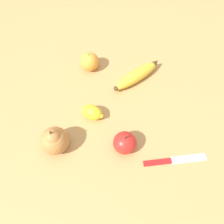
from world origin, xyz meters
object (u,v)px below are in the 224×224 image
(pear, at_px, (55,140))
(paring_knife, at_px, (173,160))
(banana, at_px, (137,75))
(orange, at_px, (90,62))
(apple, at_px, (125,143))
(lemon, at_px, (92,112))

(pear, distance_m, paring_knife, 0.35)
(banana, xyz_separation_m, paring_knife, (-0.31, -0.07, -0.02))
(banana, relative_size, orange, 2.75)
(banana, bearing_deg, pear, -171.97)
(orange, height_order, apple, apple)
(banana, xyz_separation_m, apple, (-0.26, 0.07, 0.01))
(pear, bearing_deg, lemon, -46.70)
(paring_knife, bearing_deg, apple, -113.93)
(orange, bearing_deg, paring_knife, -147.67)
(lemon, xyz_separation_m, paring_knife, (-0.17, -0.23, -0.02))
(banana, height_order, apple, apple)
(pear, bearing_deg, paring_knife, -100.74)
(banana, height_order, paring_knife, banana)
(lemon, bearing_deg, banana, -47.54)
(orange, relative_size, pear, 0.67)
(lemon, distance_m, paring_knife, 0.29)
(pear, relative_size, apple, 1.35)
(apple, xyz_separation_m, paring_knife, (-0.05, -0.14, -0.03))
(apple, relative_size, lemon, 0.90)
(banana, distance_m, paring_knife, 0.32)
(pear, bearing_deg, banana, -47.20)
(pear, xyz_separation_m, lemon, (0.10, -0.11, -0.02))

